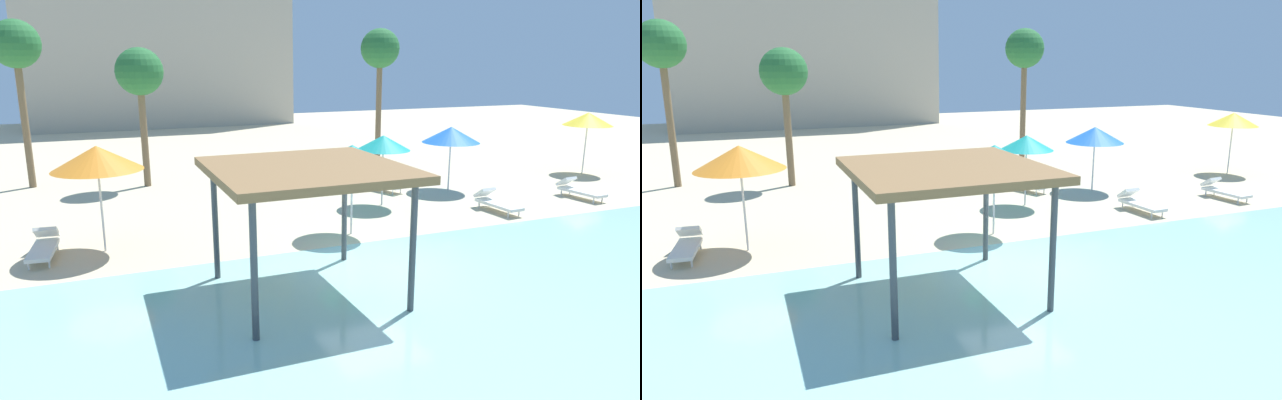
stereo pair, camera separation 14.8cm
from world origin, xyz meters
The scene contains 16 objects.
ground_plane centered at (0.00, 0.00, 0.00)m, with size 80.00×80.00×0.00m, color beige.
lagoon_water centered at (0.00, -5.25, 0.02)m, with size 44.00×13.50×0.04m, color #99D1C6.
shade_pavilion centered at (-2.34, -1.25, 2.78)m, with size 4.06×4.06×2.97m.
beach_umbrella_blue_0 centered at (6.75, 6.43, 2.25)m, with size 2.29×2.29×2.57m.
beach_umbrella_orange_1 centered at (-6.46, 3.66, 2.61)m, with size 2.39×2.39×2.95m.
beach_umbrella_yellow_3 centered at (14.63, 7.04, 2.50)m, with size 2.16×2.16×2.80m.
beach_umbrella_teal_4 centered at (0.55, 2.54, 2.45)m, with size 2.00×2.00×2.73m.
beach_umbrella_teal_5 centered at (3.06, 5.26, 2.28)m, with size 1.93×1.93×2.55m.
lounge_chair_1 centered at (-7.99, 3.71, 0.33)m, with size 0.78×1.95×0.74m.
lounge_chair_2 centered at (4.11, 7.39, 0.33)m, with size 1.24×1.98×0.74m.
lounge_chair_3 centered at (10.57, 3.41, 0.33)m, with size 0.76×1.94×0.74m.
lounge_chair_5 centered at (6.36, 3.04, 0.33)m, with size 0.71×1.93×0.74m.
palm_tree_0 centered at (-4.50, 11.81, 4.57)m, with size 1.90×1.90×5.64m.
palm_tree_1 centered at (6.91, 12.89, 5.50)m, with size 1.90×1.90×6.63m.
palm_tree_2 centered at (-8.95, 13.37, 5.57)m, with size 1.90×1.90×6.70m.
hotel_block_0 centered at (-0.89, 36.56, 7.85)m, with size 20.03×9.58×15.70m, color #B2A893.
Camera 2 is at (-6.44, -12.44, 5.19)m, focal length 31.76 mm.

